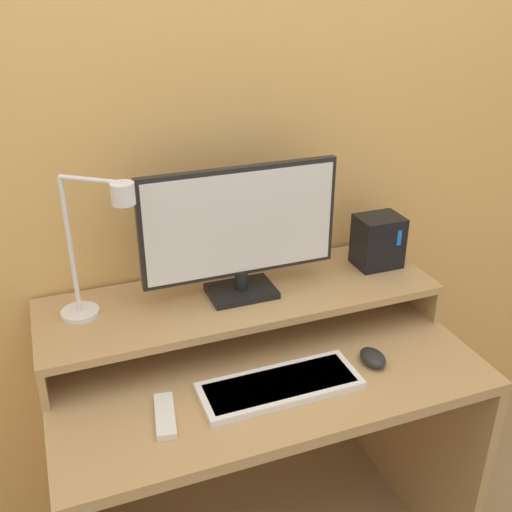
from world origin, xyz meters
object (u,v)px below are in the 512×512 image
monitor (241,229)px  mouse (373,358)px  keyboard (282,385)px  remote_control (165,416)px  desk_lamp (97,244)px  router_dock (378,241)px

monitor → mouse: 0.48m
keyboard → remote_control: 0.29m
desk_lamp → keyboard: (0.37, -0.28, -0.32)m
desk_lamp → router_dock: (0.80, 0.02, -0.13)m
router_dock → mouse: 0.38m
monitor → router_dock: size_ratio=3.44×
monitor → keyboard: size_ratio=1.34×
desk_lamp → mouse: desk_lamp is taller
monitor → keyboard: 0.41m
monitor → remote_control: monitor is taller
desk_lamp → router_dock: 0.81m
desk_lamp → keyboard: 0.56m
remote_control → mouse: bearing=1.7°
desk_lamp → mouse: (0.63, -0.27, -0.31)m
keyboard → remote_control: bearing=-179.1°
monitor → mouse: bearing=-45.3°
desk_lamp → remote_control: (0.08, -0.28, -0.32)m
remote_control → router_dock: bearing=23.0°
router_dock → remote_control: bearing=-157.0°
monitor → keyboard: monitor is taller
desk_lamp → keyboard: desk_lamp is taller
monitor → remote_control: bearing=-135.2°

